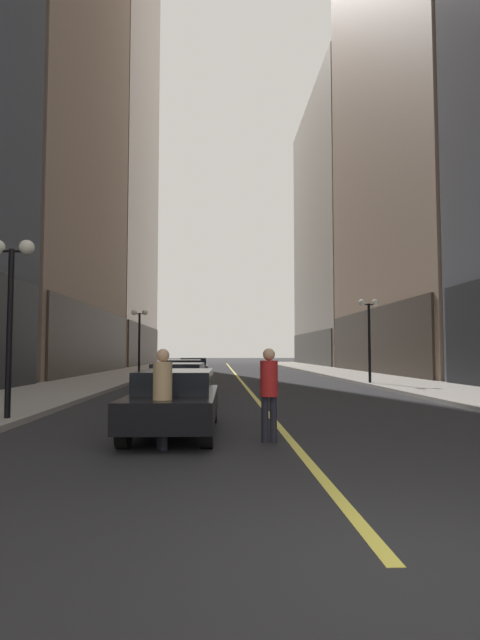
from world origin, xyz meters
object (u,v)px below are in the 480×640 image
Objects in this scene: car_red at (184,372)px; street_lamp_left_far at (139,328)px; pedestrian_in_tan_trench at (163,390)px; pedestrian_in_red_jacket at (269,387)px; car_grey at (194,367)px; car_black at (175,399)px; car_blue at (178,381)px; street_lamp_left_near at (11,288)px; street_lamp_right_mid at (369,322)px.

car_red is 1.04× the size of street_lamp_left_far.
pedestrian_in_tan_trench is 2.06m from pedestrian_in_red_jacket.
street_lamp_left_far reaches higher than car_grey.
car_black is 2.62× the size of pedestrian_in_tan_trench.
street_lamp_left_far is at bearing 103.54° from car_blue.
pedestrian_in_red_jacket is at bearing -30.93° from car_black.
car_red is 1.04× the size of street_lamp_left_near.
car_black and car_red have the same top height.
car_grey is 12.12m from street_lamp_right_mid.
street_lamp_left_near and street_lamp_left_far have the same top height.
car_grey is 1.03× the size of street_lamp_left_far.
pedestrian_in_tan_trench is at bearing -39.14° from street_lamp_left_near.
street_lamp_left_far reaches higher than pedestrian_in_red_jacket.
car_black is at bearing 87.36° from pedestrian_in_tan_trench.
street_lamp_right_mid is at bearing 59.53° from car_black.
pedestrian_in_tan_trench is 0.99× the size of pedestrian_in_red_jacket.
street_lamp_left_near is at bearing -133.87° from street_lamp_right_mid.
car_blue is 2.67× the size of pedestrian_in_tan_trench.
car_red is 2.58× the size of pedestrian_in_red_jacket.
car_red is 15.47m from pedestrian_in_red_jacket.
car_grey is (-0.62, 22.12, 0.00)m from car_black.
car_black is 22.13m from car_grey.
pedestrian_in_tan_trench is at bearing -87.67° from car_red.
street_lamp_left_near reaches higher than car_blue.
car_grey is at bearing 90.67° from car_blue.
pedestrian_in_tan_trench is at bearing -80.34° from street_lamp_left_far.
car_black is 2.60× the size of pedestrian_in_red_jacket.
street_lamp_left_near is at bearing -125.32° from car_blue.
street_lamp_left_far is (-5.97, 22.90, 2.21)m from pedestrian_in_red_jacket.
street_lamp_left_far is at bearing 100.63° from car_black.
car_red is 13.30m from street_lamp_left_near.
car_grey is at bearing 91.30° from pedestrian_in_tan_trench.
street_lamp_right_mid is (9.44, 0.70, 2.54)m from car_red.
street_lamp_left_near is at bearing 140.86° from pedestrian_in_tan_trench.
street_lamp_left_far is 1.00× the size of street_lamp_right_mid.
street_lamp_left_near is at bearing -90.00° from street_lamp_left_far.
street_lamp_right_mid is at bearing 46.13° from street_lamp_left_near.
car_grey is (-0.18, 15.48, -0.00)m from car_blue.
car_red is 1.01× the size of car_grey.
pedestrian_in_tan_trench is (0.54, -23.88, 0.32)m from car_grey.
car_black is at bearing -87.05° from car_red.
car_grey is at bearing 5.73° from street_lamp_left_far.
car_grey is 2.56× the size of pedestrian_in_red_jacket.
car_black is 0.98× the size of car_blue.
car_grey is at bearing 89.26° from car_red.
pedestrian_in_red_jacket is at bearing -113.21° from street_lamp_right_mid.
street_lamp_right_mid is at bearing 62.04° from pedestrian_in_tan_trench.
car_black is 1.01× the size of car_grey.
pedestrian_in_tan_trench is (-0.08, -1.76, 0.32)m from car_black.
street_lamp_right_mid is (12.80, -6.96, 0.00)m from street_lamp_left_far.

